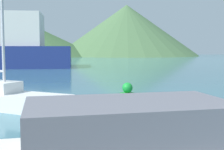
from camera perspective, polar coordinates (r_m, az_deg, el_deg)
buoy_marker at (r=15.36m, az=2.84°, el=-3.23°), size 0.74×0.74×0.85m
hill_central at (r=104.92m, az=-15.94°, el=6.44°), size 48.49×48.49×11.36m
hill_east at (r=108.23m, az=2.67°, el=8.15°), size 48.78×48.78×17.34m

